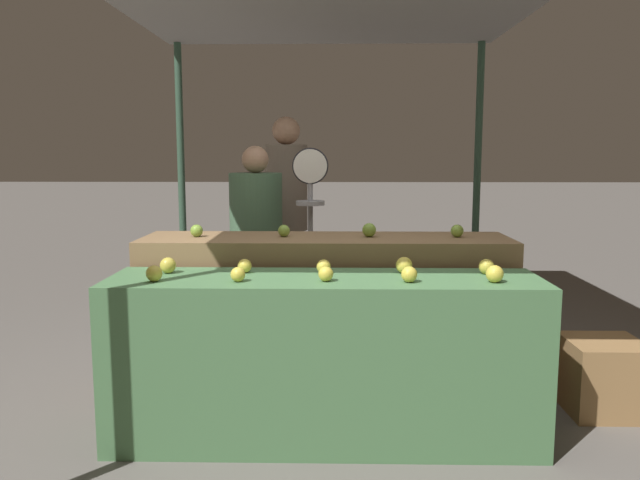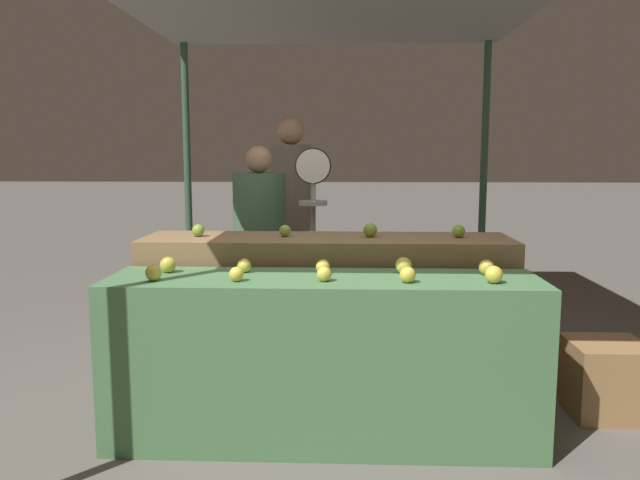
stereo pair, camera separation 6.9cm
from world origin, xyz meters
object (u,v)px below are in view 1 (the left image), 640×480
(person_vendor_at_scale, at_px, (256,234))
(wooden_crate_side, at_px, (603,376))
(produce_scale, at_px, (310,209))
(person_customer_left, at_px, (287,206))

(person_vendor_at_scale, relative_size, wooden_crate_side, 3.66)
(produce_scale, distance_m, person_customer_left, 0.99)
(person_vendor_at_scale, bearing_deg, wooden_crate_side, 165.94)
(person_customer_left, relative_size, wooden_crate_side, 4.26)
(produce_scale, xyz_separation_m, wooden_crate_side, (1.72, -0.88, -0.88))
(person_customer_left, bearing_deg, person_vendor_at_scale, 83.63)
(person_vendor_at_scale, bearing_deg, produce_scale, 158.18)
(person_customer_left, xyz_separation_m, wooden_crate_side, (1.96, -1.84, -0.83))
(wooden_crate_side, bearing_deg, person_vendor_at_scale, 150.66)
(produce_scale, bearing_deg, wooden_crate_side, -27.22)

